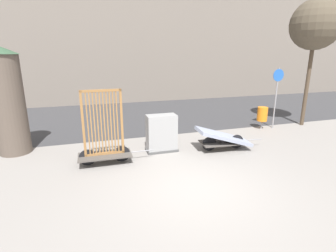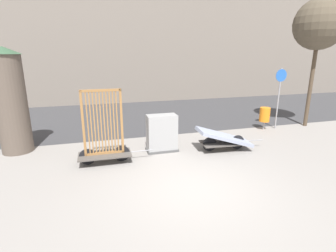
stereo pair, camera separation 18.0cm
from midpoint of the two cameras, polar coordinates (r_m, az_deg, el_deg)
name	(u,v)px [view 1 (the left image)]	position (r m, az deg, el deg)	size (l,w,h in m)	color
ground_plane	(195,189)	(6.75, 5.03, -13.45)	(60.00, 60.00, 0.00)	gray
road_strip	(135,115)	(14.27, -7.48, 2.31)	(56.00, 7.66, 0.01)	#38383A
building_facade	(117,16)	(19.81, -11.25, 22.46)	(48.00, 4.00, 11.40)	slate
bike_cart_with_bedframe	(104,140)	(8.11, -14.36, -2.88)	(2.28, 0.78, 2.27)	#4C4742
bike_cart_with_mattress	(223,138)	(9.27, 11.43, -2.56)	(2.45, 1.00, 0.81)	#4C4742
utility_cabinet	(162,134)	(8.92, -1.99, -1.84)	(1.06, 0.56, 1.27)	#4C4C4C
trash_bin	(262,114)	(12.21, 19.46, 2.45)	(0.44, 0.44, 0.98)	gray
sign_post	(277,90)	(12.40, 22.19, 7.24)	(0.53, 0.06, 2.66)	gray
advertising_column	(8,101)	(9.98, -31.89, 4.59)	(1.11, 1.11, 3.47)	brown
street_tree	(316,25)	(13.44, 29.13, 18.63)	(2.12, 2.12, 5.49)	#4C3D2D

